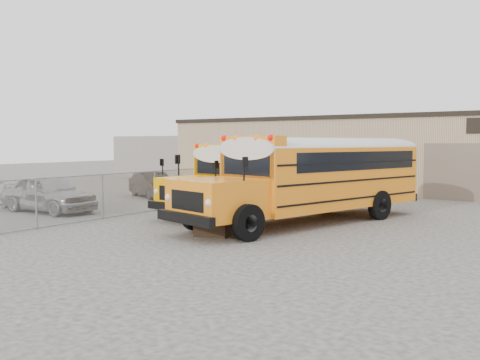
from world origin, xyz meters
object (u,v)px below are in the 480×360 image
Objects in this scene: car_dark at (153,185)px; school_bus_right at (411,167)px; car_silver at (49,193)px; car_white at (37,193)px; school_bus_left at (342,167)px; tarp_bundle at (215,210)px.

school_bus_right is at bearing -50.28° from car_dark.
car_silver is at bearing -149.80° from car_dark.
school_bus_right is 2.56× the size of car_white.
school_bus_left is 2.50× the size of car_dark.
car_white is at bearing 172.62° from tarp_bundle.
tarp_bundle reaches higher than car_silver.
car_dark is (-0.58, 7.20, -0.13)m from car_silver.
school_bus_left is 10.37m from car_dark.
tarp_bundle is 0.40× the size of car_dark.
car_white is at bearing -146.57° from school_bus_right.
car_white is (-14.68, -9.69, -1.25)m from school_bus_right.
school_bus_right is 16.48m from car_silver.
school_bus_left is 6.32× the size of tarp_bundle.
school_bus_right is 2.41× the size of car_silver.
car_dark is (-13.21, -3.32, -1.22)m from school_bus_right.
school_bus_right is at bearing -19.77° from school_bus_left.
tarp_bundle is 0.35× the size of car_silver.
school_bus_right is 17.63m from car_white.
tarp_bundle reaches higher than car_white.
tarp_bundle is at bearing -118.69° from car_white.
school_bus_right is at bearing -77.88° from car_white.
school_bus_right is 11.65m from tarp_bundle.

